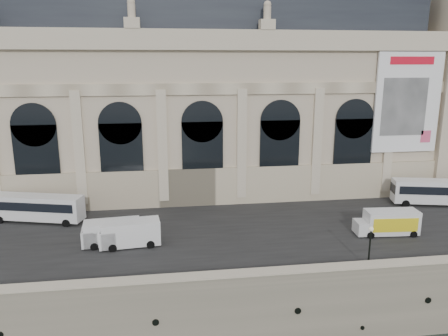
% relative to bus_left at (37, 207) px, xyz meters
% --- Properties ---
extents(quay, '(160.00, 70.00, 6.00)m').
position_rel_bus_left_xyz_m(quay, '(23.72, 16.30, -4.80)').
color(quay, gray).
rests_on(quay, ground).
extents(street, '(160.00, 24.00, 0.06)m').
position_rel_bus_left_xyz_m(street, '(23.72, -4.70, -1.77)').
color(street, '#2D2D2D').
rests_on(street, quay).
extents(parapet, '(160.00, 1.40, 1.21)m').
position_rel_bus_left_xyz_m(parapet, '(23.72, -18.10, -1.19)').
color(parapet, gray).
rests_on(parapet, quay).
extents(museum, '(69.00, 18.70, 29.10)m').
position_rel_bus_left_xyz_m(museum, '(17.74, 12.16, 11.92)').
color(museum, '#BDAC91').
rests_on(museum, quay).
extents(bus_left, '(11.11, 5.12, 3.21)m').
position_rel_bus_left_xyz_m(bus_left, '(0.00, 0.00, 0.00)').
color(bus_left, silver).
rests_on(bus_left, quay).
extents(bus_right, '(11.63, 4.96, 3.36)m').
position_rel_bus_left_xyz_m(bus_right, '(49.92, -0.98, 0.08)').
color(bus_right, silver).
rests_on(bus_right, quay).
extents(van_b, '(5.96, 2.81, 2.57)m').
position_rel_bus_left_xyz_m(van_b, '(9.02, -7.96, -0.49)').
color(van_b, silver).
rests_on(van_b, quay).
extents(van_c, '(6.21, 2.95, 2.68)m').
position_rel_bus_left_xyz_m(van_c, '(10.90, -8.55, -0.43)').
color(van_c, white).
rests_on(van_c, quay).
extents(box_truck, '(6.87, 2.80, 2.71)m').
position_rel_bus_left_xyz_m(box_truck, '(38.57, -9.33, -0.44)').
color(box_truck, silver).
rests_on(box_truck, quay).
extents(lamp_right, '(0.41, 0.41, 4.05)m').
position_rel_bus_left_xyz_m(lamp_right, '(32.84, -16.68, 0.21)').
color(lamp_right, black).
rests_on(lamp_right, quay).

